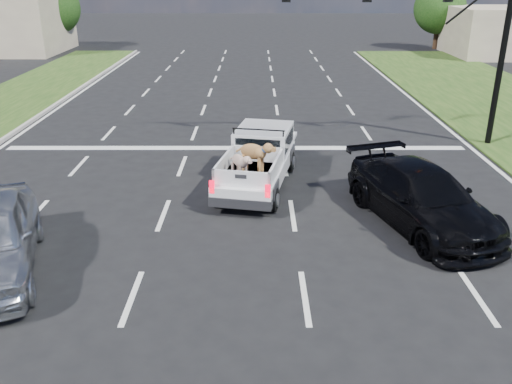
% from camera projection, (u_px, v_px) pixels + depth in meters
% --- Properties ---
extents(ground, '(160.00, 160.00, 0.00)m').
position_uv_depth(ground, '(218.00, 298.00, 10.94)').
color(ground, black).
rests_on(ground, ground).
extents(road_markings, '(17.75, 60.00, 0.01)m').
position_uv_depth(road_markings, '(232.00, 181.00, 17.02)').
color(road_markings, silver).
rests_on(road_markings, ground).
extents(traffic_signal, '(9.11, 0.31, 7.00)m').
position_uv_depth(traffic_signal, '(440.00, 14.00, 18.87)').
color(traffic_signal, black).
rests_on(traffic_signal, ground).
extents(tree_far_c, '(4.20, 4.20, 5.40)m').
position_uv_depth(tree_far_c, '(54.00, 8.00, 44.89)').
color(tree_far_c, '#332114').
rests_on(tree_far_c, ground).
extents(tree_far_d, '(4.20, 4.20, 5.40)m').
position_uv_depth(tree_far_d, '(440.00, 8.00, 44.87)').
color(tree_far_d, '#332114').
rests_on(tree_far_d, ground).
extents(pickup_truck, '(2.59, 4.97, 1.77)m').
position_uv_depth(pickup_truck, '(258.00, 159.00, 16.42)').
color(pickup_truck, black).
rests_on(pickup_truck, ground).
extents(black_coupe, '(3.60, 5.59, 1.51)m').
position_uv_depth(black_coupe, '(421.00, 197.00, 13.86)').
color(black_coupe, black).
rests_on(black_coupe, ground).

